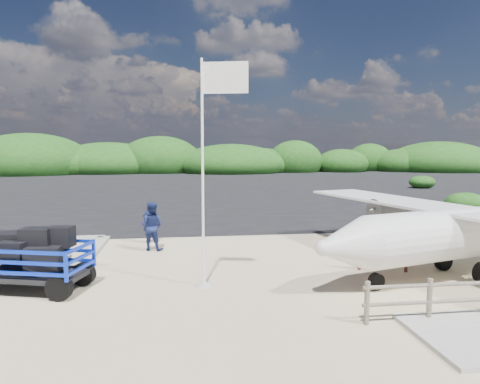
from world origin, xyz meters
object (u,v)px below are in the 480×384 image
object	(u,v)px
crew_a	(150,222)
crew_b	(152,226)
signboard	(382,271)
aircraft_large	(305,188)
flagpole	(204,286)
baggage_cart	(35,291)

from	to	relation	value
crew_a	crew_b	bearing A→B (deg)	95.48
crew_a	signboard	bearing A→B (deg)	145.65
crew_b	aircraft_large	xyz separation A→B (m)	(13.01, 23.74, -0.93)
flagpole	crew_b	size ratio (longest dim) A/B	3.42
signboard	baggage_cart	bearing A→B (deg)	-160.67
signboard	flagpole	bearing A→B (deg)	-156.07
baggage_cart	crew_a	size ratio (longest dim) A/B	1.82
crew_b	flagpole	bearing A→B (deg)	130.05
crew_a	crew_b	distance (m)	1.28
flagpole	crew_a	distance (m)	6.24
baggage_cart	flagpole	size ratio (longest dim) A/B	0.50
signboard	crew_b	world-z (taller)	crew_b
baggage_cart	flagpole	distance (m)	4.70
signboard	aircraft_large	bearing A→B (deg)	95.25
aircraft_large	baggage_cart	bearing A→B (deg)	44.98
flagpole	crew_a	bearing A→B (deg)	108.14
signboard	crew_b	xyz separation A→B (m)	(-7.58, 3.83, 0.93)
baggage_cart	crew_b	world-z (taller)	crew_b
baggage_cart	aircraft_large	xyz separation A→B (m)	(15.92, 28.12, 0.00)
flagpole	crew_a	xyz separation A→B (m)	(-1.92, 5.88, 0.87)
baggage_cart	flagpole	bearing A→B (deg)	13.11
baggage_cart	flagpole	xyz separation A→B (m)	(4.69, -0.23, 0.00)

